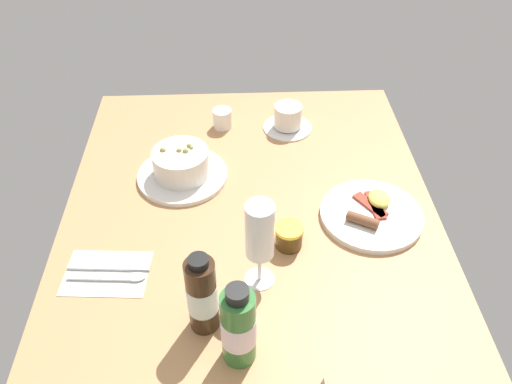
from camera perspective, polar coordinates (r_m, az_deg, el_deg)
ground_plane at (r=116.15cm, az=-0.54°, el=-3.91°), size 110.00×84.00×3.00cm
porridge_bowl at (r=125.66cm, az=-8.15°, el=2.88°), size 21.70×21.70×8.48cm
cutlery_setting at (r=109.21cm, az=-15.75°, el=-8.49°), size 12.90×17.40×0.90cm
coffee_cup at (r=141.89cm, az=3.51°, el=8.02°), size 13.13×13.13×6.95cm
creamer_jug at (r=142.77cm, az=-3.70°, el=8.05°), size 6.16×5.12×5.82cm
wine_glass at (r=94.95cm, az=0.42°, el=-4.63°), size 5.96×5.96×19.70cm
jam_jar at (r=108.81cm, az=3.63°, el=-4.83°), size 5.95×5.95×5.25cm
sauce_bottle_brown at (r=92.14cm, az=-5.91°, el=-11.15°), size 5.43×5.43×17.81cm
sauce_bottle_green at (r=88.17cm, az=-1.93°, el=-14.53°), size 5.92×5.92×17.86cm
breakfast_plate at (r=118.67cm, az=12.50°, el=-2.30°), size 22.70×22.70×3.70cm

